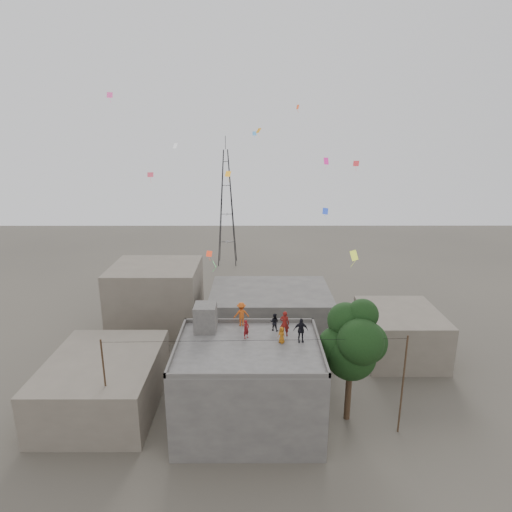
{
  "coord_description": "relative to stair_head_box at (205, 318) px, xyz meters",
  "views": [
    {
      "loc": [
        0.47,
        -26.5,
        20.08
      ],
      "look_at": [
        0.53,
        2.04,
        11.98
      ],
      "focal_mm": 30.0,
      "sensor_mm": 36.0,
      "label": 1
    }
  ],
  "objects": [
    {
      "name": "utility_line",
      "position": [
        3.7,
        -3.85,
        -3.27
      ],
      "size": [
        20.12,
        0.62,
        7.4
      ],
      "color": "black",
      "rests_on": "ground"
    },
    {
      "name": "ground",
      "position": [
        3.2,
        -2.6,
        -7.1
      ],
      "size": [
        140.0,
        140.0,
        0.0
      ],
      "primitive_type": "plane",
      "color": "#464139",
      "rests_on": "ground"
    },
    {
      "name": "tree",
      "position": [
        10.57,
        -2.0,
        -1.0
      ],
      "size": [
        4.9,
        4.6,
        9.1
      ],
      "color": "black",
      "rests_on": "ground"
    },
    {
      "name": "person_orange_child",
      "position": [
        5.51,
        -2.05,
        -0.4
      ],
      "size": [
        0.68,
        0.68,
        1.19
      ],
      "primitive_type": "imported",
      "rotation": [
        0.0,
        0.0,
        -0.76
      ],
      "color": "#A65C13",
      "rests_on": "main_building"
    },
    {
      "name": "person_dark_child",
      "position": [
        5.09,
        -0.07,
        -0.33
      ],
      "size": [
        0.79,
        0.7,
        1.34
      ],
      "primitive_type": "imported",
      "rotation": [
        0.0,
        0.0,
        2.78
      ],
      "color": "black",
      "rests_on": "main_building"
    },
    {
      "name": "neighbor_west",
      "position": [
        -7.8,
        -0.6,
        -5.1
      ],
      "size": [
        8.0,
        10.0,
        4.0
      ],
      "primitive_type": "cube",
      "color": "#655B4F",
      "rests_on": "ground"
    },
    {
      "name": "person_red_adult",
      "position": [
        5.79,
        -0.94,
        -0.05
      ],
      "size": [
        0.77,
        0.58,
        1.89
      ],
      "primitive_type": "imported",
      "rotation": [
        0.0,
        0.0,
        2.94
      ],
      "color": "maroon",
      "rests_on": "main_building"
    },
    {
      "name": "stair_head_box",
      "position": [
        0.0,
        0.0,
        0.0
      ],
      "size": [
        1.6,
        1.8,
        2.0
      ],
      "primitive_type": "cube",
      "color": "#4C4947",
      "rests_on": "main_building"
    },
    {
      "name": "parapet",
      "position": [
        3.2,
        -2.6,
        -0.85
      ],
      "size": [
        10.0,
        8.0,
        0.3
      ],
      "color": "#4C4947",
      "rests_on": "main_building"
    },
    {
      "name": "neighbor_east",
      "position": [
        17.2,
        7.4,
        -4.9
      ],
      "size": [
        7.0,
        8.0,
        4.4
      ],
      "primitive_type": "cube",
      "color": "#655B4F",
      "rests_on": "ground"
    },
    {
      "name": "neighbor_northwest",
      "position": [
        -6.8,
        13.4,
        -3.6
      ],
      "size": [
        9.0,
        8.0,
        7.0
      ],
      "primitive_type": "cube",
      "color": "#655B4F",
      "rests_on": "ground"
    },
    {
      "name": "kites",
      "position": [
        4.36,
        4.48,
        9.54
      ],
      "size": [
        18.22,
        19.23,
        12.62
      ],
      "color": "#F13A19",
      "rests_on": "ground"
    },
    {
      "name": "main_building",
      "position": [
        3.2,
        -2.6,
        -4.05
      ],
      "size": [
        10.0,
        8.0,
        6.1
      ],
      "color": "#4C4947",
      "rests_on": "ground"
    },
    {
      "name": "neighbor_north",
      "position": [
        5.2,
        11.4,
        -4.6
      ],
      "size": [
        12.0,
        9.0,
        5.0
      ],
      "primitive_type": "cube",
      "color": "#4C4947",
      "rests_on": "ground"
    },
    {
      "name": "person_orange_adult",
      "position": [
        2.63,
        0.8,
        -0.07
      ],
      "size": [
        1.31,
        0.91,
        1.86
      ],
      "primitive_type": "imported",
      "rotation": [
        0.0,
        0.0,
        -2.94
      ],
      "color": "#C65016",
      "rests_on": "main_building"
    },
    {
      "name": "transmission_tower",
      "position": [
        -0.8,
        37.4,
        1.97
      ],
      "size": [
        2.97,
        2.97,
        20.01
      ],
      "color": "black",
      "rests_on": "ground"
    },
    {
      "name": "person_dark_adult",
      "position": [
        6.85,
        -1.87,
        -0.13
      ],
      "size": [
        1.04,
        0.47,
        1.75
      ],
      "primitive_type": "imported",
      "rotation": [
        0.0,
        0.0,
        0.04
      ],
      "color": "black",
      "rests_on": "main_building"
    },
    {
      "name": "person_red_child",
      "position": [
        3.04,
        -1.34,
        -0.31
      ],
      "size": [
        0.59,
        0.59,
        1.38
      ],
      "primitive_type": "imported",
      "rotation": [
        0.0,
        0.0,
        0.81
      ],
      "color": "maroon",
      "rests_on": "main_building"
    }
  ]
}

